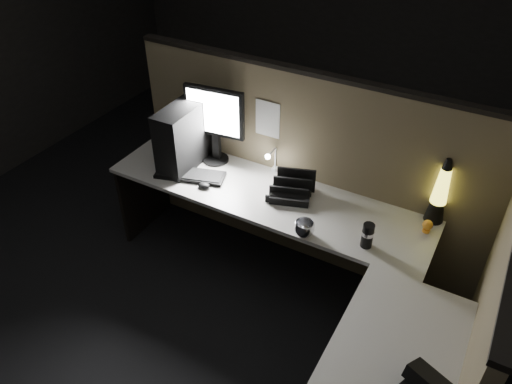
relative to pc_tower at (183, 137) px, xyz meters
The scene contains 16 objects.
floor 1.43m from the pc_tower, 36.51° to the right, with size 6.00×6.00×0.00m, color black.
room_shell 1.24m from the pc_tower, 36.51° to the right, with size 6.00×6.00×6.00m.
partition_back 0.92m from the pc_tower, 19.85° to the left, with size 2.66×0.06×1.50m, color brown.
partition_right 2.25m from the pc_tower, 13.57° to the right, with size 0.06×1.66×1.50m, color brown.
desk 1.15m from the pc_tower, 19.98° to the right, with size 2.60×1.60×0.73m.
pc_tower is the anchor object (origin of this frame).
monitor 0.27m from the pc_tower, 45.52° to the left, with size 0.45×0.19×0.58m.
keyboard 0.28m from the pc_tower, 42.09° to the right, with size 0.50×0.17×0.02m, color black.
mouse 0.40m from the pc_tower, 31.38° to the right, with size 0.09×0.06×0.03m, color black.
clip_lamp 0.66m from the pc_tower, 17.76° to the left, with size 0.04×0.16×0.21m.
organizer 0.88m from the pc_tower, ahead, with size 0.32×0.30×0.20m.
lava_lamp 1.78m from the pc_tower, ahead, with size 0.12×0.12×0.46m.
travel_mug 1.49m from the pc_tower, ahead, with size 0.07×0.07×0.16m, color black.
steel_mug 1.15m from the pc_tower, 14.50° to the right, with size 0.13×0.13×0.10m, color #B9BAC1.
figurine 1.77m from the pc_tower, ahead, with size 0.06×0.06×0.06m, color #FFA028.
pinned_paper 0.63m from the pc_tower, 26.35° to the left, with size 0.19×0.00×0.27m, color white.
Camera 1 is at (1.13, -1.82, 2.79)m, focal length 35.00 mm.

